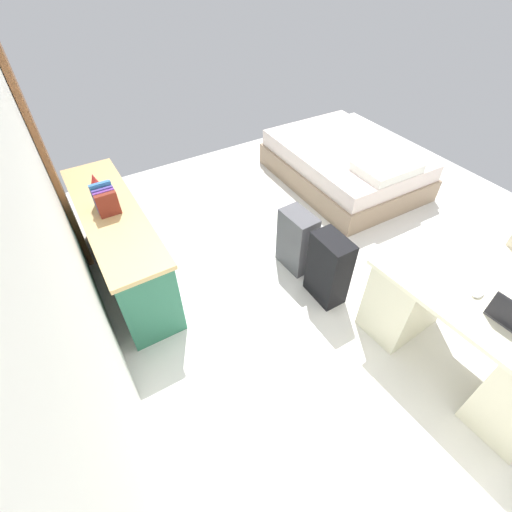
# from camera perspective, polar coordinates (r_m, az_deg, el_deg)

# --- Properties ---
(ground_plane) EXTENTS (5.57, 5.57, 0.00)m
(ground_plane) POSITION_cam_1_polar(r_m,az_deg,el_deg) (3.78, 12.17, -1.53)
(ground_plane) COLOR silver
(wall_back) EXTENTS (4.57, 0.10, 2.73)m
(wall_back) POSITION_cam_1_polar(r_m,az_deg,el_deg) (2.21, -28.85, 2.69)
(wall_back) COLOR silver
(wall_back) RESTS_ON ground_plane
(door_wooden) EXTENTS (0.88, 0.05, 2.04)m
(door_wooden) POSITION_cam_1_polar(r_m,az_deg,el_deg) (3.89, -30.08, 13.53)
(door_wooden) COLOR brown
(door_wooden) RESTS_ON ground_plane
(desk) EXTENTS (1.48, 0.75, 0.75)m
(desk) POSITION_cam_1_polar(r_m,az_deg,el_deg) (3.08, 29.67, -10.64)
(desk) COLOR beige
(desk) RESTS_ON ground_plane
(office_chair) EXTENTS (0.53, 0.53, 0.94)m
(office_chair) POSITION_cam_1_polar(r_m,az_deg,el_deg) (3.74, 35.12, -1.95)
(office_chair) COLOR black
(office_chair) RESTS_ON ground_plane
(credenza) EXTENTS (1.80, 0.48, 0.78)m
(credenza) POSITION_cam_1_polar(r_m,az_deg,el_deg) (3.56, -20.27, 1.61)
(credenza) COLOR #28664C
(credenza) RESTS_ON ground_plane
(bed) EXTENTS (1.93, 1.45, 0.58)m
(bed) POSITION_cam_1_polar(r_m,az_deg,el_deg) (4.96, 13.70, 13.75)
(bed) COLOR gray
(bed) RESTS_ON ground_plane
(suitcase_black) EXTENTS (0.36, 0.22, 0.67)m
(suitcase_black) POSITION_cam_1_polar(r_m,az_deg,el_deg) (3.26, 11.25, -1.98)
(suitcase_black) COLOR black
(suitcase_black) RESTS_ON ground_plane
(suitcase_spare_grey) EXTENTS (0.37, 0.24, 0.62)m
(suitcase_spare_grey) POSITION_cam_1_polar(r_m,az_deg,el_deg) (3.53, 6.38, 2.38)
(suitcase_spare_grey) COLOR #4C4C51
(suitcase_spare_grey) RESTS_ON ground_plane
(computer_mouse) EXTENTS (0.07, 0.10, 0.03)m
(computer_mouse) POSITION_cam_1_polar(r_m,az_deg,el_deg) (2.85, 31.37, -5.03)
(computer_mouse) COLOR white
(computer_mouse) RESTS_ON desk
(book_row) EXTENTS (0.24, 0.17, 0.24)m
(book_row) POSITION_cam_1_polar(r_m,az_deg,el_deg) (3.30, -22.51, 8.26)
(book_row) COLOR maroon
(book_row) RESTS_ON credenza
(figurine_small) EXTENTS (0.08, 0.08, 0.11)m
(figurine_small) POSITION_cam_1_polar(r_m,az_deg,el_deg) (3.70, -23.99, 10.88)
(figurine_small) COLOR red
(figurine_small) RESTS_ON credenza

